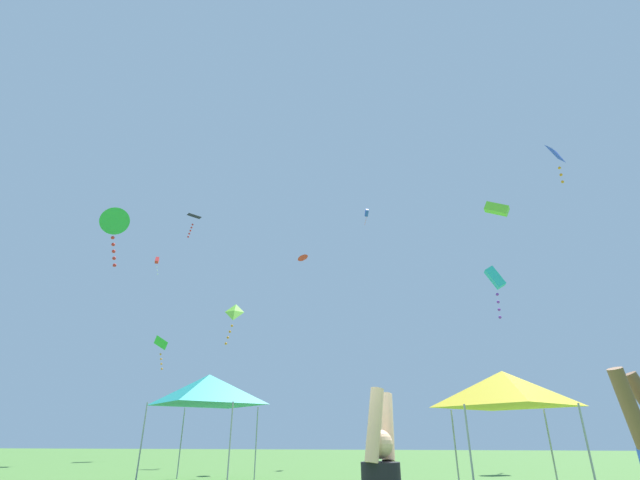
{
  "coord_description": "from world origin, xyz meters",
  "views": [
    {
      "loc": [
        0.32,
        -4.18,
        1.54
      ],
      "look_at": [
        -2.97,
        18.12,
        11.58
      ],
      "focal_mm": 24.86,
      "sensor_mm": 36.0,
      "label": 1
    }
  ],
  "objects_px": {
    "kite_green_delta": "(114,223)",
    "kite_cyan_box": "(495,279)",
    "canopy_tent_teal": "(208,390)",
    "kite_lime_diamond": "(234,313)",
    "kite_green_diamond": "(161,344)",
    "kite_blue_diamond": "(557,154)",
    "canopy_tent_yellow": "(504,389)",
    "kite_lime_box": "(497,209)",
    "kite_red_delta": "(303,257)",
    "kite_red_box": "(157,261)",
    "kite_blue_box": "(367,213)",
    "kite_black_diamond": "(194,217)"
  },
  "relations": [
    {
      "from": "kite_red_delta",
      "to": "kite_green_delta",
      "type": "distance_m",
      "value": 11.28
    },
    {
      "from": "canopy_tent_yellow",
      "to": "kite_green_delta",
      "type": "distance_m",
      "value": 19.87
    },
    {
      "from": "kite_blue_box",
      "to": "kite_red_box",
      "type": "xyz_separation_m",
      "value": [
        -15.83,
        -3.81,
        -4.79
      ]
    },
    {
      "from": "kite_black_diamond",
      "to": "kite_blue_diamond",
      "type": "height_order",
      "value": "kite_black_diamond"
    },
    {
      "from": "kite_red_delta",
      "to": "kite_lime_box",
      "type": "height_order",
      "value": "kite_lime_box"
    },
    {
      "from": "kite_green_delta",
      "to": "kite_cyan_box",
      "type": "bearing_deg",
      "value": 22.67
    },
    {
      "from": "kite_green_delta",
      "to": "kite_cyan_box",
      "type": "distance_m",
      "value": 22.49
    },
    {
      "from": "kite_green_diamond",
      "to": "canopy_tent_yellow",
      "type": "bearing_deg",
      "value": -43.1
    },
    {
      "from": "kite_black_diamond",
      "to": "kite_cyan_box",
      "type": "height_order",
      "value": "kite_black_diamond"
    },
    {
      "from": "kite_blue_box",
      "to": "kite_lime_box",
      "type": "height_order",
      "value": "kite_blue_box"
    },
    {
      "from": "kite_cyan_box",
      "to": "kite_blue_box",
      "type": "bearing_deg",
      "value": 146.7
    },
    {
      "from": "canopy_tent_teal",
      "to": "kite_red_delta",
      "type": "distance_m",
      "value": 12.63
    },
    {
      "from": "canopy_tent_yellow",
      "to": "kite_green_diamond",
      "type": "height_order",
      "value": "kite_green_diamond"
    },
    {
      "from": "kite_lime_diamond",
      "to": "kite_green_delta",
      "type": "xyz_separation_m",
      "value": [
        -3.64,
        -9.23,
        2.62
      ]
    },
    {
      "from": "kite_black_diamond",
      "to": "kite_lime_diamond",
      "type": "distance_m",
      "value": 13.94
    },
    {
      "from": "kite_cyan_box",
      "to": "kite_green_delta",
      "type": "bearing_deg",
      "value": -157.33
    },
    {
      "from": "kite_lime_box",
      "to": "kite_green_delta",
      "type": "bearing_deg",
      "value": -163.41
    },
    {
      "from": "kite_lime_diamond",
      "to": "kite_lime_box",
      "type": "bearing_deg",
      "value": -9.89
    },
    {
      "from": "kite_green_diamond",
      "to": "kite_lime_diamond",
      "type": "distance_m",
      "value": 9.95
    },
    {
      "from": "canopy_tent_teal",
      "to": "kite_cyan_box",
      "type": "distance_m",
      "value": 18.85
    },
    {
      "from": "kite_blue_box",
      "to": "kite_green_diamond",
      "type": "relative_size",
      "value": 0.54
    },
    {
      "from": "canopy_tent_teal",
      "to": "kite_cyan_box",
      "type": "bearing_deg",
      "value": 35.94
    },
    {
      "from": "kite_black_diamond",
      "to": "kite_lime_box",
      "type": "xyz_separation_m",
      "value": [
        23.88,
        -8.86,
        -5.68
      ]
    },
    {
      "from": "canopy_tent_yellow",
      "to": "kite_red_box",
      "type": "distance_m",
      "value": 27.35
    },
    {
      "from": "canopy_tent_teal",
      "to": "kite_lime_diamond",
      "type": "distance_m",
      "value": 12.67
    },
    {
      "from": "kite_blue_box",
      "to": "kite_red_delta",
      "type": "relative_size",
      "value": 1.62
    },
    {
      "from": "kite_blue_diamond",
      "to": "kite_green_delta",
      "type": "height_order",
      "value": "kite_blue_diamond"
    },
    {
      "from": "kite_green_delta",
      "to": "kite_cyan_box",
      "type": "relative_size",
      "value": 0.96
    },
    {
      "from": "kite_black_diamond",
      "to": "kite_blue_diamond",
      "type": "xyz_separation_m",
      "value": [
        29.1,
        -6.67,
        -0.7
      ]
    },
    {
      "from": "canopy_tent_teal",
      "to": "kite_red_box",
      "type": "xyz_separation_m",
      "value": [
        -9.73,
        11.61,
        10.49
      ]
    },
    {
      "from": "kite_blue_box",
      "to": "kite_lime_diamond",
      "type": "relative_size",
      "value": 0.5
    },
    {
      "from": "kite_green_diamond",
      "to": "kite_blue_diamond",
      "type": "distance_m",
      "value": 33.03
    },
    {
      "from": "canopy_tent_yellow",
      "to": "kite_blue_diamond",
      "type": "distance_m",
      "value": 23.06
    },
    {
      "from": "kite_green_diamond",
      "to": "kite_green_delta",
      "type": "xyz_separation_m",
      "value": [
        4.39,
        -15.07,
        3.35
      ]
    },
    {
      "from": "kite_black_diamond",
      "to": "kite_green_diamond",
      "type": "distance_m",
      "value": 11.59
    },
    {
      "from": "kite_cyan_box",
      "to": "kite_red_box",
      "type": "bearing_deg",
      "value": 176.59
    },
    {
      "from": "kite_green_delta",
      "to": "kite_black_diamond",
      "type": "bearing_deg",
      "value": 101.21
    },
    {
      "from": "kite_blue_box",
      "to": "kite_blue_diamond",
      "type": "bearing_deg",
      "value": -22.29
    },
    {
      "from": "kite_black_diamond",
      "to": "kite_red_delta",
      "type": "relative_size",
      "value": 3.18
    },
    {
      "from": "kite_green_delta",
      "to": "kite_lime_diamond",
      "type": "bearing_deg",
      "value": 68.5
    },
    {
      "from": "kite_blue_diamond",
      "to": "kite_green_delta",
      "type": "xyz_separation_m",
      "value": [
        -26.11,
        -8.41,
        -7.45
      ]
    },
    {
      "from": "kite_green_diamond",
      "to": "kite_lime_diamond",
      "type": "bearing_deg",
      "value": -36.01
    },
    {
      "from": "kite_lime_box",
      "to": "kite_blue_diamond",
      "type": "bearing_deg",
      "value": 22.75
    },
    {
      "from": "kite_green_diamond",
      "to": "kite_cyan_box",
      "type": "height_order",
      "value": "kite_cyan_box"
    },
    {
      "from": "kite_lime_box",
      "to": "kite_black_diamond",
      "type": "bearing_deg",
      "value": 159.65
    },
    {
      "from": "canopy_tent_yellow",
      "to": "kite_blue_box",
      "type": "xyz_separation_m",
      "value": [
        -4.24,
        18.84,
        15.71
      ]
    },
    {
      "from": "kite_red_delta",
      "to": "kite_lime_diamond",
      "type": "bearing_deg",
      "value": 157.79
    },
    {
      "from": "canopy_tent_yellow",
      "to": "canopy_tent_teal",
      "type": "xyz_separation_m",
      "value": [
        -10.34,
        3.42,
        0.43
      ]
    },
    {
      "from": "kite_blue_diamond",
      "to": "kite_green_delta",
      "type": "bearing_deg",
      "value": -162.14
    },
    {
      "from": "kite_green_diamond",
      "to": "kite_blue_diamond",
      "type": "xyz_separation_m",
      "value": [
        30.5,
        -6.65,
        10.81
      ]
    }
  ]
}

